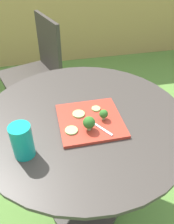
{
  "coord_description": "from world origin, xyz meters",
  "views": [
    {
      "loc": [
        -0.17,
        -0.82,
        1.45
      ],
      "look_at": [
        0.01,
        -0.02,
        0.8
      ],
      "focal_mm": 38.0,
      "sensor_mm": 36.0,
      "label": 1
    }
  ],
  "objects_px": {
    "drinking_glass": "(23,142)",
    "fork": "(96,125)",
    "patio_chair": "(38,65)",
    "salad_plate": "(90,120)"
  },
  "relations": [
    {
      "from": "drinking_glass",
      "to": "fork",
      "type": "distance_m",
      "value": 0.32
    },
    {
      "from": "patio_chair",
      "to": "drinking_glass",
      "type": "xyz_separation_m",
      "value": [
        -0.09,
        -1.19,
        0.29
      ]
    },
    {
      "from": "drinking_glass",
      "to": "fork",
      "type": "relative_size",
      "value": 1.0
    },
    {
      "from": "salad_plate",
      "to": "fork",
      "type": "relative_size",
      "value": 2.0
    },
    {
      "from": "salad_plate",
      "to": "fork",
      "type": "distance_m",
      "value": 0.05
    },
    {
      "from": "salad_plate",
      "to": "patio_chair",
      "type": "bearing_deg",
      "value": 100.6
    },
    {
      "from": "fork",
      "to": "drinking_glass",
      "type": "bearing_deg",
      "value": -163.84
    },
    {
      "from": "patio_chair",
      "to": "salad_plate",
      "type": "relative_size",
      "value": 3.24
    },
    {
      "from": "salad_plate",
      "to": "fork",
      "type": "xyz_separation_m",
      "value": [
        0.01,
        -0.04,
        0.01
      ]
    },
    {
      "from": "salad_plate",
      "to": "drinking_glass",
      "type": "bearing_deg",
      "value": -155.49
    }
  ]
}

